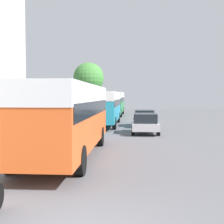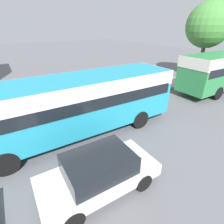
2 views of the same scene
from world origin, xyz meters
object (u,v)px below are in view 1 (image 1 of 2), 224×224
object	(u,v)px
car_far_curb	(144,118)
bus_lead	(65,110)
car_crossing	(145,123)
bus_third_in_line	(114,100)
pedestrian_near_curb	(69,111)
bus_following	(103,104)

from	to	relation	value
car_far_curb	bus_lead	bearing A→B (deg)	-105.36
car_crossing	car_far_curb	xyz separation A→B (m)	(0.11, 5.20, 0.01)
bus_third_in_line	car_far_curb	distance (m)	15.47
bus_lead	bus_third_in_line	xyz separation A→B (m)	(0.18, 28.88, 0.03)
bus_lead	pedestrian_near_curb	world-z (taller)	bus_lead
bus_lead	bus_third_in_line	bearing A→B (deg)	89.65
bus_following	bus_third_in_line	world-z (taller)	bus_third_in_line
bus_lead	car_far_curb	xyz separation A→B (m)	(3.82, 13.89, -1.26)
bus_third_in_line	pedestrian_near_curb	distance (m)	10.70
car_far_curb	pedestrian_near_curb	size ratio (longest dim) A/B	2.24
bus_following	bus_third_in_line	bearing A→B (deg)	90.12
bus_lead	car_far_curb	world-z (taller)	bus_lead
bus_following	car_crossing	bearing A→B (deg)	-58.74
car_crossing	bus_third_in_line	bearing A→B (deg)	99.91
bus_third_in_line	bus_lead	bearing A→B (deg)	-90.35
bus_lead	pedestrian_near_curb	xyz separation A→B (m)	(-3.84, 19.00, -0.94)
bus_lead	car_far_curb	size ratio (longest dim) A/B	2.48
bus_following	pedestrian_near_curb	world-z (taller)	bus_following
pedestrian_near_curb	bus_third_in_line	bearing A→B (deg)	67.87
car_crossing	bus_lead	bearing A→B (deg)	-113.07
bus_lead	bus_following	xyz separation A→B (m)	(0.21, 14.45, -0.06)
bus_third_in_line	car_crossing	bearing A→B (deg)	-80.09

